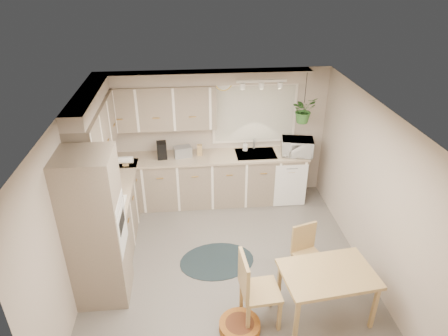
{
  "coord_description": "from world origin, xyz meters",
  "views": [
    {
      "loc": [
        -0.47,
        -4.52,
        4.06
      ],
      "look_at": [
        0.01,
        0.55,
        1.35
      ],
      "focal_mm": 32.0,
      "sensor_mm": 36.0,
      "label": 1
    }
  ],
  "objects": [
    {
      "name": "pet_bed",
      "position": [
        0.04,
        -1.16,
        0.06
      ],
      "size": [
        0.59,
        0.59,
        0.12
      ],
      "primitive_type": "cylinder",
      "rotation": [
        0.0,
        0.0,
        -0.19
      ],
      "color": "#B26823",
      "rests_on": "floor"
    },
    {
      "name": "cooktop",
      "position": [
        -1.68,
        0.3,
        0.94
      ],
      "size": [
        0.52,
        0.58,
        0.02
      ],
      "primitive_type": "cube",
      "color": "white",
      "rests_on": "counter_left"
    },
    {
      "name": "toaster",
      "position": [
        -0.59,
        1.82,
        1.03
      ],
      "size": [
        0.34,
        0.24,
        0.19
      ],
      "primitive_type": "cube",
      "rotation": [
        0.0,
        0.0,
        0.22
      ],
      "color": "#9C9EA3",
      "rests_on": "counter_back"
    },
    {
      "name": "braided_rug",
      "position": [
        -0.14,
        0.11,
        0.01
      ],
      "size": [
        1.2,
        0.95,
        0.01
      ],
      "primitive_type": "ellipsoid",
      "rotation": [
        0.0,
        0.0,
        0.1
      ],
      "color": "black",
      "rests_on": "floor"
    },
    {
      "name": "track_light_bar",
      "position": [
        0.7,
        1.55,
        2.33
      ],
      "size": [
        0.8,
        0.04,
        0.04
      ],
      "primitive_type": "cube",
      "color": "white",
      "rests_on": "ceiling"
    },
    {
      "name": "wall_right",
      "position": [
        2.0,
        0.0,
        1.2
      ],
      "size": [
        0.04,
        4.2,
        2.4
      ],
      "primitive_type": "cube",
      "color": "#B8A898",
      "rests_on": "floor"
    },
    {
      "name": "wall_clock",
      "position": [
        0.15,
        2.07,
        2.18
      ],
      "size": [
        0.3,
        0.03,
        0.3
      ],
      "primitive_type": "cylinder",
      "rotation": [
        1.57,
        0.0,
        0.0
      ],
      "color": "gold",
      "rests_on": "wall_back"
    },
    {
      "name": "hanging_plant",
      "position": [
        1.47,
        1.7,
        1.72
      ],
      "size": [
        0.55,
        0.57,
        0.35
      ],
      "primitive_type": "imported",
      "rotation": [
        0.0,
        0.0,
        0.42
      ],
      "color": "#33692A",
      "rests_on": "ceiling"
    },
    {
      "name": "floor",
      "position": [
        0.0,
        0.0,
        0.0
      ],
      "size": [
        4.2,
        4.2,
        0.0
      ],
      "primitive_type": "plane",
      "color": "#69635C",
      "rests_on": "ground"
    },
    {
      "name": "dishwasher_front",
      "position": [
        1.3,
        1.49,
        0.42
      ],
      "size": [
        0.58,
        0.02,
        0.83
      ],
      "primitive_type": "cube",
      "color": "white",
      "rests_on": "base_cab_back"
    },
    {
      "name": "chair_back",
      "position": [
        1.1,
        -0.39,
        0.42
      ],
      "size": [
        0.49,
        0.49,
        0.83
      ],
      "primitive_type": "cube",
      "rotation": [
        0.0,
        0.0,
        3.43
      ],
      "color": "tan",
      "rests_on": "floor"
    },
    {
      "name": "wall_left",
      "position": [
        -2.0,
        0.0,
        1.2
      ],
      "size": [
        0.04,
        4.2,
        2.4
      ],
      "primitive_type": "cube",
      "color": "#B8A898",
      "rests_on": "floor"
    },
    {
      "name": "base_cab_back",
      "position": [
        -0.2,
        1.8,
        0.45
      ],
      "size": [
        3.6,
        0.6,
        0.9
      ],
      "primitive_type": "cube",
      "color": "gray",
      "rests_on": "floor"
    },
    {
      "name": "base_cab_left",
      "position": [
        -1.7,
        0.88,
        0.45
      ],
      "size": [
        0.6,
        1.85,
        0.9
      ],
      "primitive_type": "cube",
      "color": "gray",
      "rests_on": "floor"
    },
    {
      "name": "wall_back",
      "position": [
        0.0,
        2.1,
        1.2
      ],
      "size": [
        4.0,
        0.04,
        2.4
      ],
      "primitive_type": "cube",
      "color": "#B8A898",
      "rests_on": "floor"
    },
    {
      "name": "window_blinds",
      "position": [
        0.7,
        2.07,
        1.6
      ],
      "size": [
        1.4,
        0.02,
        1.0
      ],
      "primitive_type": "cube",
      "color": "white",
      "rests_on": "wall_back"
    },
    {
      "name": "wall_oven_face",
      "position": [
        -1.35,
        -0.38,
        1.05
      ],
      "size": [
        0.02,
        0.56,
        0.58
      ],
      "primitive_type": "cube",
      "color": "white",
      "rests_on": "oven_stack"
    },
    {
      "name": "dining_table",
      "position": [
        1.13,
        -1.02,
        0.35
      ],
      "size": [
        1.18,
        0.86,
        0.7
      ],
      "primitive_type": "cube",
      "rotation": [
        0.0,
        0.0,
        0.11
      ],
      "color": "tan",
      "rests_on": "floor"
    },
    {
      "name": "coffee_maker",
      "position": [
        -0.95,
        1.8,
        1.09
      ],
      "size": [
        0.18,
        0.21,
        0.29
      ],
      "primitive_type": "cube",
      "rotation": [
        0.0,
        0.0,
        0.09
      ],
      "color": "black",
      "rests_on": "counter_back"
    },
    {
      "name": "wall_front",
      "position": [
        0.0,
        -2.1,
        1.2
      ],
      "size": [
        4.0,
        0.04,
        2.4
      ],
      "primitive_type": "cube",
      "color": "#B8A898",
      "rests_on": "floor"
    },
    {
      "name": "oven_stack",
      "position": [
        -1.68,
        -0.38,
        1.05
      ],
      "size": [
        0.65,
        0.65,
        2.1
      ],
      "primitive_type": "cube",
      "color": "gray",
      "rests_on": "floor"
    },
    {
      "name": "soffit_left",
      "position": [
        -1.85,
        1.0,
        2.3
      ],
      "size": [
        0.3,
        2.0,
        0.2
      ],
      "primitive_type": "cube",
      "color": "#B8A898",
      "rests_on": "wall_left"
    },
    {
      "name": "sink",
      "position": [
        0.7,
        1.8,
        0.9
      ],
      "size": [
        0.7,
        0.48,
        0.1
      ],
      "primitive_type": "cube",
      "color": "#9C9EA3",
      "rests_on": "counter_back"
    },
    {
      "name": "microwave",
      "position": [
        1.42,
        1.7,
        1.12
      ],
      "size": [
        0.59,
        0.4,
        0.37
      ],
      "primitive_type": "imported",
      "rotation": [
        0.0,
        0.0,
        -0.19
      ],
      "color": "white",
      "rests_on": "counter_back"
    },
    {
      "name": "range_hood",
      "position": [
        -1.7,
        0.3,
        1.4
      ],
      "size": [
        0.4,
        0.6,
        0.14
      ],
      "primitive_type": "cube",
      "color": "white",
      "rests_on": "upper_cab_left"
    },
    {
      "name": "ceiling",
      "position": [
        0.0,
        0.0,
        2.4
      ],
      "size": [
        4.2,
        4.2,
        0.0
      ],
      "primitive_type": "plane",
      "color": "silver",
      "rests_on": "wall_back"
    },
    {
      "name": "upper_cab_left",
      "position": [
        -1.82,
        1.0,
        1.83
      ],
      "size": [
        0.35,
        2.0,
        0.75
      ],
      "primitive_type": "cube",
      "color": "gray",
      "rests_on": "wall_left"
    },
    {
      "name": "soffit_back",
      "position": [
        -0.2,
        1.95,
        2.3
      ],
      "size": [
        3.6,
        0.3,
        0.2
      ],
      "primitive_type": "cube",
      "color": "#B8A898",
      "rests_on": "wall_back"
    },
    {
      "name": "window_frame",
      "position": [
        0.7,
        2.08,
        1.6
      ],
      "size": [
        1.5,
        0.02,
        1.1
      ],
      "primitive_type": "cube",
      "color": "white",
      "rests_on": "wall_back"
    },
    {
      "name": "knife_block",
      "position": [
        -0.29,
        1.85,
        1.04
      ],
      "size": [
        0.09,
        0.09,
        0.19
      ],
      "primitive_type": "cube",
      "rotation": [
        0.0,
        0.0,
        -0.03
      ],
      "color": "tan",
      "rests_on": "counter_back"
    },
    {
      "name": "counter_left",
      "position": [
        -1.69,
        0.88,
        0.92
      ],
      "size": [
        0.64,
        1.89,
        0.04
      ],
      "primitive_type": "cube",
      "color": "tan",
      "rests_on": "base_cab_left"
    },
    {
      "name": "chair_left",
      "position": [
        0.31,
        -1.02,
        0.51
      ],
      "size": [
        0.51,
        0.51,
        1.01
      ],
      "primitive_type": "cube",
      "rotation": [
        0.0,
        0.0,
        -1.49
      ],
      "color": "tan",
      "rests_on": "floor"
    },
    {
      "name": "soap_bottle",
      "position": [
        0.53,
        1.95,
        0.98
      ],
      "size": [
        0.12,
        0.19,
        0.08
      ],
      "primitive_type": "imported",
      "rotation": [
        0.0,
        0.0,
        -0.24
      ],
      "color": "white",
      "rests_on": "counter_back"
    },
    {
      "name": "upper_cab_back",
      "position": [
        -1.0,
        1.93,
        1.83
      ],
      "size": [
        2.0,
        0.35,
        0.75
      ],
      "primitive_type": "cube",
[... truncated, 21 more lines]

